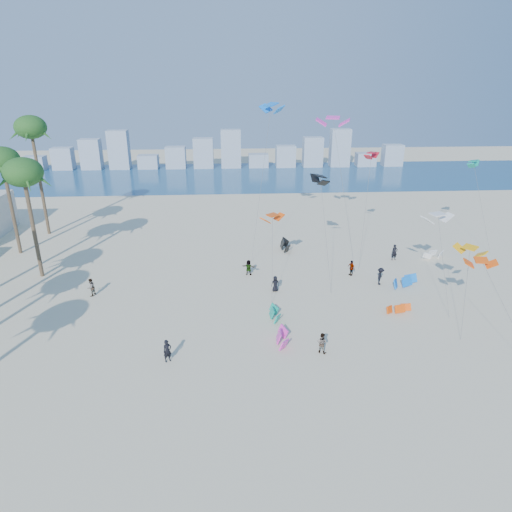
{
  "coord_description": "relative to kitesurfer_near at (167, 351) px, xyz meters",
  "views": [
    {
      "loc": [
        0.66,
        -22.16,
        19.77
      ],
      "look_at": [
        3.0,
        16.0,
        4.5
      ],
      "focal_mm": 32.0,
      "sensor_mm": 36.0,
      "label": 1
    }
  ],
  "objects": [
    {
      "name": "kitesurfer_mid",
      "position": [
        11.56,
        0.47,
        -0.05
      ],
      "size": [
        1.02,
        0.95,
        1.66
      ],
      "primitive_type": "imported",
      "rotation": [
        0.0,
        0.0,
        2.61
      ],
      "color": "gray",
      "rests_on": "ground"
    },
    {
      "name": "ocean",
      "position": [
        4.1,
        65.34,
        -0.88
      ],
      "size": [
        220.0,
        220.0,
        0.0
      ],
      "primitive_type": "plane",
      "color": "navy",
      "rests_on": "ground"
    },
    {
      "name": "kitesurfer_near",
      "position": [
        0.0,
        0.0,
        0.0
      ],
      "size": [
        0.77,
        0.69,
        1.77
      ],
      "primitive_type": "imported",
      "rotation": [
        0.0,
        0.0,
        0.54
      ],
      "color": "black",
      "rests_on": "ground"
    },
    {
      "name": "distant_skyline",
      "position": [
        2.91,
        75.34,
        2.2
      ],
      "size": [
        85.0,
        3.0,
        8.4
      ],
      "color": "#9EADBF",
      "rests_on": "ground"
    },
    {
      "name": "kitesurfers_far",
      "position": [
        10.46,
        13.5,
        -0.02
      ],
      "size": [
        32.87,
        7.94,
        1.84
      ],
      "color": "black",
      "rests_on": "ground"
    },
    {
      "name": "grounded_kites",
      "position": [
        16.1,
        12.21,
        -0.41
      ],
      "size": [
        21.88,
        23.97,
        1.06
      ],
      "color": "#FF38C9",
      "rests_on": "ground"
    },
    {
      "name": "flying_kites",
      "position": [
        18.15,
        16.81,
        10.47
      ],
      "size": [
        28.47,
        28.52,
        17.47
      ],
      "color": "#FF520D",
      "rests_on": "ground"
    },
    {
      "name": "ground",
      "position": [
        4.1,
        -6.66,
        -0.88
      ],
      "size": [
        220.0,
        220.0,
        0.0
      ],
      "primitive_type": "plane",
      "color": "beige",
      "rests_on": "ground"
    }
  ]
}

